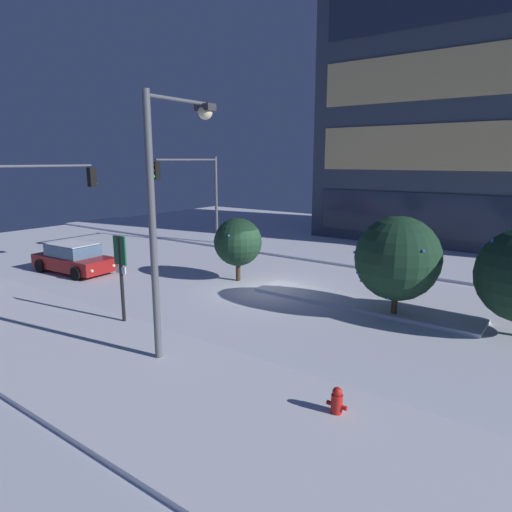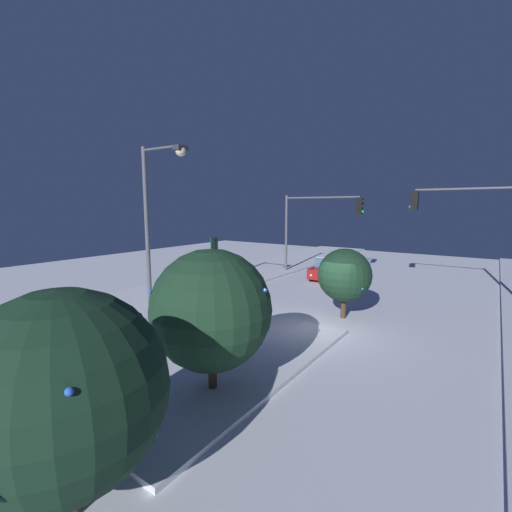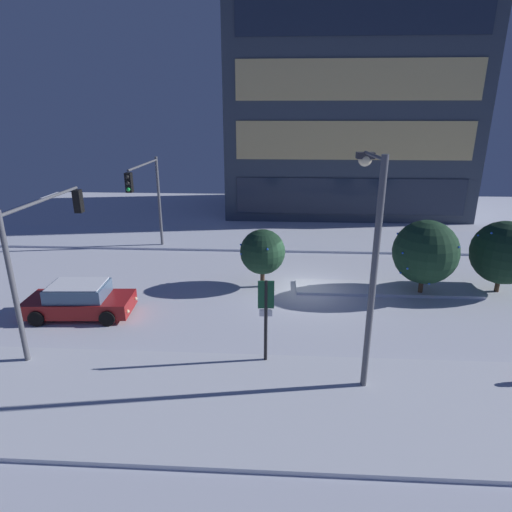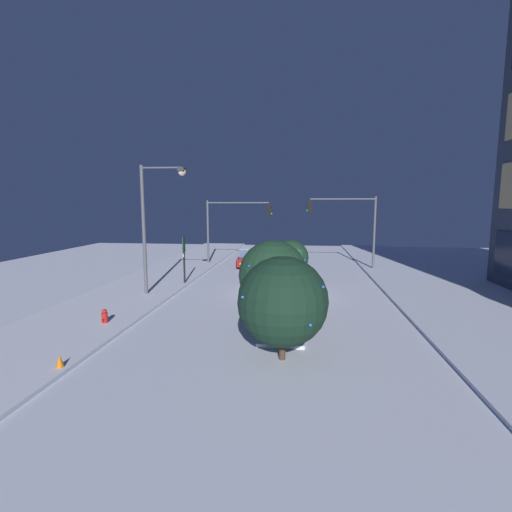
# 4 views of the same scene
# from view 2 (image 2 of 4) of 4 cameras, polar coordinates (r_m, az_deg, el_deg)

# --- Properties ---
(ground) EXTENTS (52.00, 52.00, 0.00)m
(ground) POSITION_cam_2_polar(r_m,az_deg,el_deg) (14.04, 9.17, -11.71)
(ground) COLOR silver
(curb_strip_near) EXTENTS (52.00, 5.20, 0.14)m
(curb_strip_near) POSITION_cam_2_polar(r_m,az_deg,el_deg) (19.23, -15.08, -6.23)
(curb_strip_near) COLOR silver
(curb_strip_near) RESTS_ON ground
(median_strip) EXTENTS (9.00, 1.80, 0.14)m
(median_strip) POSITION_cam_2_polar(r_m,az_deg,el_deg) (10.43, 0.90, -18.44)
(median_strip) COLOR silver
(median_strip) RESTS_ON ground
(car_near) EXTENTS (4.64, 2.32, 1.49)m
(car_near) POSITION_cam_2_polar(r_m,az_deg,el_deg) (23.80, 12.50, -1.84)
(car_near) COLOR maroon
(car_near) RESTS_ON ground
(traffic_light_corner_near_left) EXTENTS (0.32, 5.68, 5.55)m
(traffic_light_corner_near_left) POSITION_cam_2_polar(r_m,az_deg,el_deg) (24.22, 9.96, 6.15)
(traffic_light_corner_near_left) COLOR #565960
(traffic_light_corner_near_left) RESTS_ON ground
(traffic_light_corner_far_left) EXTENTS (0.32, 5.48, 5.84)m
(traffic_light_corner_far_left) POSITION_cam_2_polar(r_m,az_deg,el_deg) (20.91, 32.18, 5.26)
(traffic_light_corner_far_left) COLOR #565960
(traffic_light_corner_far_left) RESTS_ON ground
(street_lamp_arched) EXTENTS (0.56, 2.60, 7.39)m
(street_lamp_arched) POSITION_cam_2_polar(r_m,az_deg,el_deg) (16.33, -15.99, 8.11)
(street_lamp_arched) COLOR #565960
(street_lamp_arched) RESTS_ON ground
(fire_hydrant) EXTENTS (0.48, 0.26, 0.75)m
(fire_hydrant) POSITION_cam_2_polar(r_m,az_deg,el_deg) (14.52, -33.11, -10.78)
(fire_hydrant) COLOR red
(fire_hydrant) RESTS_ON ground
(parking_info_sign) EXTENTS (0.55, 0.12, 3.14)m
(parking_info_sign) POSITION_cam_2_polar(r_m,az_deg,el_deg) (18.32, -6.83, -0.49)
(parking_info_sign) COLOR black
(parking_info_sign) RESTS_ON ground
(decorated_tree_median) EXTENTS (3.07, 3.07, 3.57)m
(decorated_tree_median) POSITION_cam_2_polar(r_m,az_deg,el_deg) (6.18, -28.99, -18.83)
(decorated_tree_median) COLOR #473323
(decorated_tree_median) RESTS_ON ground
(decorated_tree_left_of_median) EXTENTS (3.04, 3.04, 3.72)m
(decorated_tree_left_of_median) POSITION_cam_2_polar(r_m,az_deg,el_deg) (8.81, -7.35, -8.70)
(decorated_tree_left_of_median) COLOR #473323
(decorated_tree_left_of_median) RESTS_ON ground
(decorated_tree_right_of_median) EXTENTS (2.25, 2.25, 3.00)m
(decorated_tree_right_of_median) POSITION_cam_2_polar(r_m,az_deg,el_deg) (15.14, 14.31, -3.06)
(decorated_tree_right_of_median) COLOR #473323
(decorated_tree_right_of_median) RESTS_ON ground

